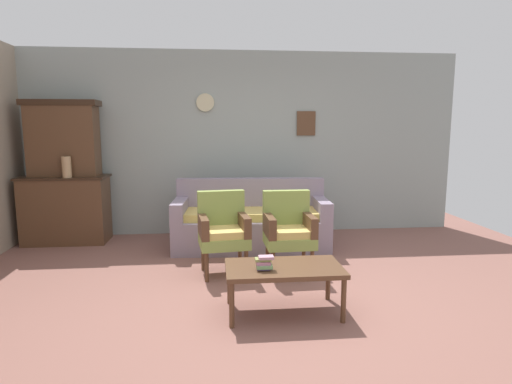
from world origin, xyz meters
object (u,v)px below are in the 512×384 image
at_px(vase_on_cabinet, 67,167).
at_px(armchair_near_cabinet, 223,229).
at_px(side_cabinet, 66,209).
at_px(armchair_by_doorway, 288,229).
at_px(floral_couch, 251,223).
at_px(book_stack_on_table, 264,263).
at_px(coffee_table, 284,271).

bearing_deg(vase_on_cabinet, armchair_near_cabinet, -32.74).
height_order(side_cabinet, armchair_near_cabinet, side_cabinet).
relative_size(side_cabinet, armchair_by_doorway, 1.28).
height_order(floral_couch, book_stack_on_table, floral_couch).
relative_size(armchair_near_cabinet, book_stack_on_table, 5.87).
distance_m(armchair_near_cabinet, coffee_table, 1.19).
bearing_deg(coffee_table, vase_on_cabinet, 136.81).
distance_m(floral_couch, armchair_by_doorway, 1.10).
bearing_deg(coffee_table, book_stack_on_table, -157.32).
bearing_deg(armchair_near_cabinet, book_stack_on_table, -74.53).
distance_m(armchair_by_doorway, book_stack_on_table, 1.16).
distance_m(side_cabinet, book_stack_on_table, 3.61).
height_order(floral_couch, armchair_near_cabinet, same).
bearing_deg(coffee_table, armchair_by_doorway, 77.97).
height_order(armchair_by_doorway, coffee_table, armchair_by_doorway).
height_order(side_cabinet, floral_couch, side_cabinet).
distance_m(side_cabinet, armchair_by_doorway, 3.25).
relative_size(armchair_near_cabinet, coffee_table, 0.90).
distance_m(coffee_table, book_stack_on_table, 0.22).
distance_m(side_cabinet, vase_on_cabinet, 0.64).
bearing_deg(armchair_by_doorway, book_stack_on_table, -109.96).
bearing_deg(armchair_near_cabinet, armchair_by_doorway, -4.21).
relative_size(side_cabinet, armchair_near_cabinet, 1.28).
height_order(armchair_near_cabinet, coffee_table, armchair_near_cabinet).
bearing_deg(side_cabinet, book_stack_on_table, -46.99).
xyz_separation_m(vase_on_cabinet, floral_couch, (2.43, -0.33, -0.75)).
bearing_deg(vase_on_cabinet, side_cabinet, 119.91).
relative_size(coffee_table, book_stack_on_table, 6.52).
distance_m(floral_couch, coffee_table, 2.06).
bearing_deg(book_stack_on_table, vase_on_cabinet, 133.81).
bearing_deg(book_stack_on_table, armchair_by_doorway, 70.04).
bearing_deg(floral_couch, book_stack_on_table, -91.99).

